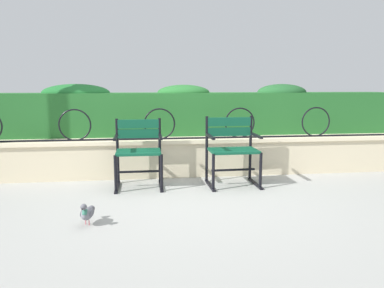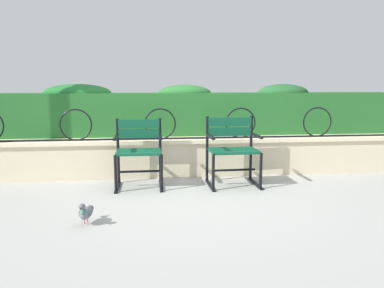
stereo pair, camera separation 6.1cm
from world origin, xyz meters
The scene contains 7 objects.
ground_plane centered at (0.00, 0.00, 0.00)m, with size 60.00×60.00×0.00m, color #9E9E99.
stone_wall centered at (0.00, 0.84, 0.26)m, with size 6.49×0.41×0.51m.
iron_arch_fence centered at (-0.29, 0.76, 0.69)m, with size 5.97×0.02×0.42m.
hedge_row centered at (-0.01, 1.29, 0.86)m, with size 6.36×0.56×0.74m.
park_chair_left centered at (-0.63, 0.32, 0.45)m, with size 0.57×0.52×0.82m.
park_chair_right centered at (0.53, 0.27, 0.46)m, with size 0.63×0.53×0.85m.
pigeon_near_chairs centered at (-1.08, -0.95, 0.11)m, with size 0.13×0.29×0.22m.
Camera 2 is at (-0.51, -4.34, 1.25)m, focal length 35.87 mm.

